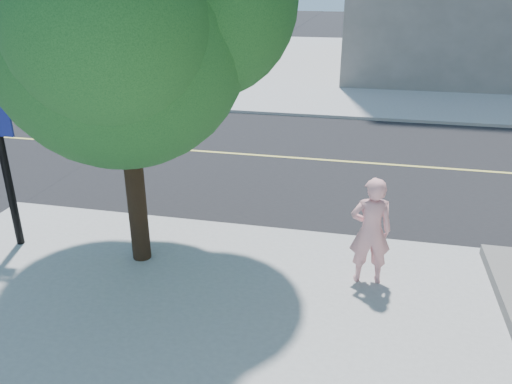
# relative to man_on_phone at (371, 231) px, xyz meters

# --- Properties ---
(ground) EXTENTS (140.00, 140.00, 0.00)m
(ground) POSITION_rel_man_on_phone_xyz_m (-6.45, 1.51, -1.01)
(ground) COLOR black
(ground) RESTS_ON ground
(road_ew) EXTENTS (140.00, 9.00, 0.01)m
(road_ew) POSITION_rel_man_on_phone_xyz_m (-6.45, 6.01, -1.00)
(road_ew) COLOR black
(road_ew) RESTS_ON ground
(sidewalk_ne) EXTENTS (29.00, 25.00, 0.12)m
(sidewalk_ne) POSITION_rel_man_on_phone_xyz_m (7.05, 23.01, -0.95)
(sidewalk_ne) COLOR #9C9C9C
(sidewalk_ne) RESTS_ON ground
(man_on_phone) EXTENTS (0.70, 0.51, 1.77)m
(man_on_phone) POSITION_rel_man_on_phone_xyz_m (0.00, 0.00, 0.00)
(man_on_phone) COLOR pink
(man_on_phone) RESTS_ON sidewalk_se
(street_tree) EXTENTS (4.83, 4.39, 6.40)m
(street_tree) POSITION_rel_man_on_phone_xyz_m (-3.72, -0.08, 3.25)
(street_tree) COLOR black
(street_tree) RESTS_ON sidewalk_se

